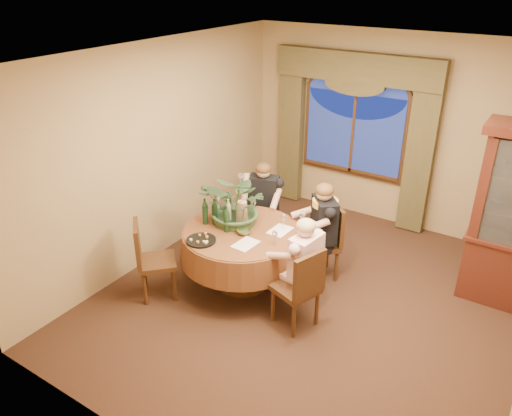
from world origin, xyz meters
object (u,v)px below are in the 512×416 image
Objects in this scene: chair_back_right at (320,242)px; person_scarf at (323,232)px; chair_front_left at (157,260)px; stoneware_vase at (242,213)px; dining_table at (242,258)px; chair_back at (257,213)px; person_pink at (305,269)px; wine_bottle_0 at (227,219)px; centerpiece_plant at (238,179)px; wine_bottle_2 at (228,212)px; chair_right at (296,286)px; wine_bottle_4 at (217,204)px; person_back at (263,205)px; olive_bowl at (244,232)px; wine_bottle_3 at (229,204)px; wine_bottle_1 at (205,211)px; wine_bottle_5 at (215,212)px.

chair_back_right is 0.74× the size of person_scarf.
chair_front_left is 1.13m from stoneware_vase.
dining_table is 1.56× the size of chair_back.
person_pink reaches higher than wine_bottle_0.
wine_bottle_0 is at bearing -87.46° from centerpiece_plant.
chair_back_right is 2.91× the size of wine_bottle_2.
person_pink is 0.82m from person_scarf.
dining_table is at bearing -11.62° from wine_bottle_2.
chair_back is 1.00× the size of chair_front_left.
chair_front_left is at bearing -133.28° from wine_bottle_0.
person_scarf is (1.13, -0.27, 0.17)m from chair_back.
dining_table is 1.23× the size of person_pink.
person_scarf is at bearing 28.01° from chair_right.
chair_front_left is at bearing 90.75° from chair_back_right.
person_pink is at bearing -11.56° from wine_bottle_4.
person_back is at bearing 97.97° from wine_bottle_0.
chair_right is 1.00× the size of chair_front_left.
wine_bottle_0 is at bearing 89.20° from chair_back_right.
person_back is at bearing 56.72° from person_pink.
wine_bottle_3 is (-0.42, 0.28, 0.14)m from olive_bowl.
person_pink reaches higher than chair_back.
person_pink is at bearing -14.99° from centerpiece_plant.
dining_table is at bearing 38.55° from wine_bottle_0.
wine_bottle_3 is (-1.10, -0.44, 0.27)m from person_scarf.
olive_bowl is 0.52m from wine_bottle_3.
person_back reaches higher than dining_table.
wine_bottle_1 and wine_bottle_5 have the same top height.
person_pink is at bearing 118.54° from chair_back.
person_pink is at bearing -8.41° from dining_table.
wine_bottle_5 is at bearing -152.02° from stoneware_vase.
dining_table is 0.73m from wine_bottle_4.
wine_bottle_2 and wine_bottle_4 have the same top height.
wine_bottle_2 is at bearing 80.86° from person_scarf.
wine_bottle_1 is (-0.19, -1.03, 0.29)m from person_back.
person_scarf is 1.46m from wine_bottle_1.
person_scarf reaches higher than person_pink.
chair_back is at bearing 92.16° from wine_bottle_3.
wine_bottle_0 reaches higher than dining_table.
wine_bottle_0 is 0.40m from wine_bottle_3.
chair_right is 2.91× the size of wine_bottle_5.
wine_bottle_3 is (-0.07, -0.71, 0.29)m from person_back.
chair_back is 2.91× the size of wine_bottle_4.
wine_bottle_5 reaches higher than chair_back.
chair_front_left is at bearing -122.92° from centerpiece_plant.
chair_right is at bearing -18.90° from dining_table.
wine_bottle_1 is at bearing 113.73° from chair_front_left.
wine_bottle_2 is at bearing 119.40° from wine_bottle_0.
olive_bowl is at bearing -37.58° from dining_table.
wine_bottle_5 is (0.01, -0.96, 0.44)m from chair_back.
centerpiece_plant is 0.57m from wine_bottle_1.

